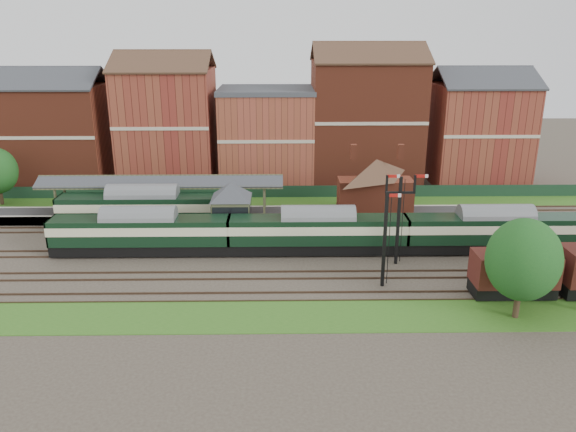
{
  "coord_description": "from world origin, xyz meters",
  "views": [
    {
      "loc": [
        1.68,
        -48.49,
        20.13
      ],
      "look_at": [
        2.44,
        2.0,
        3.0
      ],
      "focal_mm": 35.0,
      "sensor_mm": 36.0,
      "label": 1
    }
  ],
  "objects_px": {
    "dmu_train": "(318,231)",
    "semaphore_bracket": "(399,214)",
    "signal_box": "(232,210)",
    "platform_railcar": "(144,209)",
    "goods_van_a": "(514,271)"
  },
  "relations": [
    {
      "from": "platform_railcar",
      "to": "signal_box",
      "type": "bearing_deg",
      "value": -19.24
    },
    {
      "from": "signal_box",
      "to": "semaphore_bracket",
      "type": "distance_m",
      "value": 16.16
    },
    {
      "from": "semaphore_bracket",
      "to": "platform_railcar",
      "type": "relative_size",
      "value": 0.47
    },
    {
      "from": "dmu_train",
      "to": "semaphore_bracket",
      "type": "bearing_deg",
      "value": -19.98
    },
    {
      "from": "platform_railcar",
      "to": "goods_van_a",
      "type": "height_order",
      "value": "platform_railcar"
    },
    {
      "from": "dmu_train",
      "to": "platform_railcar",
      "type": "height_order",
      "value": "platform_railcar"
    },
    {
      "from": "signal_box",
      "to": "goods_van_a",
      "type": "relative_size",
      "value": 0.95
    },
    {
      "from": "semaphore_bracket",
      "to": "goods_van_a",
      "type": "xyz_separation_m",
      "value": [
        7.77,
        -6.5,
        -2.47
      ]
    },
    {
      "from": "goods_van_a",
      "to": "semaphore_bracket",
      "type": "bearing_deg",
      "value": 140.08
    },
    {
      "from": "goods_van_a",
      "to": "signal_box",
      "type": "bearing_deg",
      "value": 151.76
    },
    {
      "from": "semaphore_bracket",
      "to": "platform_railcar",
      "type": "bearing_deg",
      "value": 159.71
    },
    {
      "from": "dmu_train",
      "to": "goods_van_a",
      "type": "xyz_separation_m",
      "value": [
        14.65,
        -9.0,
        -0.05
      ]
    },
    {
      "from": "semaphore_bracket",
      "to": "dmu_train",
      "type": "height_order",
      "value": "semaphore_bracket"
    },
    {
      "from": "platform_railcar",
      "to": "semaphore_bracket",
      "type": "bearing_deg",
      "value": -20.29
    },
    {
      "from": "semaphore_bracket",
      "to": "dmu_train",
      "type": "distance_m",
      "value": 7.71
    }
  ]
}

